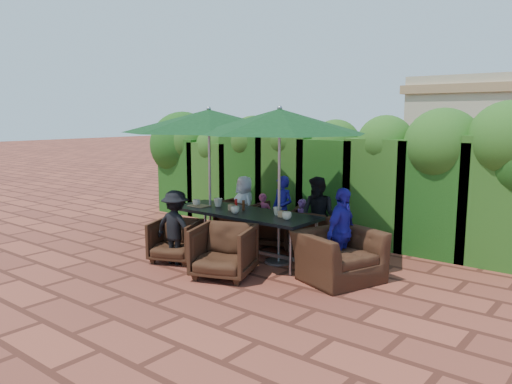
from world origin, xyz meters
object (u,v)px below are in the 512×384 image
Objects in this scene: umbrella_left at (209,121)px; chair_near_left at (175,238)px; chair_far_right at (313,229)px; chair_far_left at (242,217)px; chair_near_right at (224,249)px; chair_end_right at (339,248)px; dining_table at (243,216)px; umbrella_right at (280,122)px; chair_far_mid at (275,224)px.

chair_near_left is at bearing -84.48° from umbrella_left.
chair_far_right is 1.09× the size of chair_near_left.
chair_far_right is (1.51, 0.95, -1.82)m from umbrella_left.
chair_far_left is 1.53m from chair_far_right.
chair_near_right is 0.77× the size of chair_end_right.
dining_table is 3.22× the size of chair_far_left.
chair_far_right is at bearing 29.42° from chair_near_left.
chair_far_right is (1.53, 0.07, -0.01)m from chair_far_left.
chair_far_right is at bearing 51.13° from dining_table.
chair_far_right is at bearing 65.85° from chair_end_right.
chair_near_right is at bearing -28.58° from chair_near_left.
umbrella_left is 3.13m from chair_end_right.
umbrella_left and umbrella_right have the same top height.
chair_end_right reaches higher than chair_far_right.
chair_far_left is 1.12× the size of chair_near_left.
chair_far_right is (0.77, 0.95, -0.28)m from dining_table.
chair_far_right is (0.73, 0.10, 0.00)m from chair_far_mid.
chair_near_left is at bearing 45.30° from chair_far_mid.
chair_far_left is (-0.02, 0.88, -1.81)m from umbrella_left.
chair_far_right is 1.52m from chair_end_right.
dining_table is 1.71m from umbrella_left.
umbrella_right reaches higher than chair_end_right.
dining_table is at bearing -0.26° from umbrella_left.
chair_near_right is at bearing -63.92° from dining_table.
umbrella_right is 2.46m from chair_far_left.
chair_far_left is (-0.76, 0.88, -0.27)m from dining_table.
umbrella_right is 2.10m from chair_near_right.
dining_table is 0.96× the size of umbrella_right.
chair_far_mid is at bearing 82.42° from chair_near_right.
chair_far_left is 1.03× the size of chair_far_right.
chair_near_left is (-0.70, -1.74, -0.03)m from chair_far_mid.
dining_table is 1.19m from chair_far_left.
chair_far_right is at bearing 85.42° from umbrella_right.
chair_near_right reaches higher than chair_far_left.
chair_end_right is (1.37, 0.90, 0.06)m from chair_near_right.
umbrella_right is 3.34× the size of chair_far_left.
chair_far_mid is at bearing 47.31° from umbrella_left.
chair_end_right reaches higher than chair_near_left.
umbrella_left is at bearing 24.40° from chair_far_mid.
umbrella_right is at bearing 70.81° from chair_far_right.
chair_far_mid reaches higher than chair_near_left.
chair_far_mid is 0.73m from chair_far_right.
chair_near_right is 1.64m from chair_end_right.
chair_near_left is at bearing 153.18° from chair_near_right.
umbrella_left is 3.72× the size of chair_far_right.
umbrella_left is 2.06m from chair_near_left.
umbrella_right is 3.44× the size of chair_far_right.
umbrella_right is at bearing 57.91° from chair_near_right.
umbrella_left is 3.52× the size of chair_near_right.
chair_end_right is at bearing 153.57° from chair_far_left.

